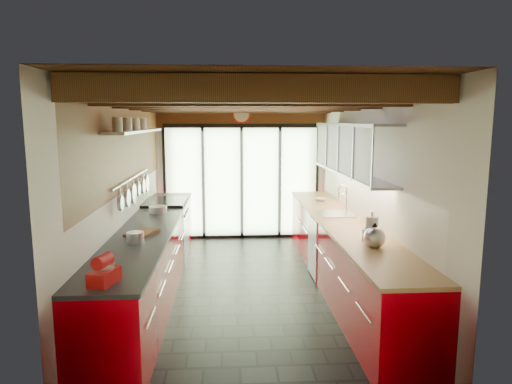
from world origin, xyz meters
TOP-DOWN VIEW (x-y plane):
  - ground at (0.00, 0.00)m, footprint 5.50×5.50m
  - room_shell at (0.00, 0.00)m, footprint 5.50×5.50m
  - ceiling_beams at (-0.00, 0.38)m, footprint 3.14×5.06m
  - glass_door at (0.00, 2.69)m, footprint 2.95×0.10m
  - left_counter at (-1.28, 0.00)m, footprint 0.68×5.00m
  - range_stove at (-1.28, 1.45)m, footprint 0.66×0.90m
  - right_counter at (1.27, 0.00)m, footprint 0.68×5.00m
  - sink_assembly at (1.29, 0.40)m, footprint 0.45×0.52m
  - upper_cabinets_right at (1.43, 0.30)m, footprint 0.34×3.00m
  - left_wall_fixtures at (-1.47, 0.25)m, footprint 0.28×2.60m
  - stand_mixer at (-1.27, -2.24)m, footprint 0.23×0.31m
  - pot_large at (-1.27, -0.99)m, footprint 0.25×0.25m
  - pot_small at (-1.27, 0.65)m, footprint 0.30×0.30m
  - cutting_board at (-1.27, -0.60)m, footprint 0.39×0.45m
  - kettle at (1.27, -1.31)m, footprint 0.27×0.31m
  - paper_towel at (1.27, -1.21)m, footprint 0.15×0.15m
  - soap_bottle at (1.27, -1.03)m, footprint 0.10×0.10m
  - bowl at (1.27, 1.49)m, footprint 0.25×0.25m

SIDE VIEW (x-z plane):
  - ground at x=0.00m, z-range 0.00..0.00m
  - right_counter at x=1.27m, z-range 0.00..0.92m
  - left_counter at x=-1.28m, z-range 0.00..0.92m
  - range_stove at x=-1.28m, z-range -0.01..0.96m
  - cutting_board at x=-1.27m, z-range 0.92..0.95m
  - bowl at x=1.27m, z-range 0.92..0.97m
  - sink_assembly at x=1.29m, z-range 0.75..1.17m
  - pot_small at x=-1.27m, z-range 0.92..1.02m
  - pot_large at x=-1.27m, z-range 0.92..1.04m
  - soap_bottle at x=1.27m, z-range 0.92..1.11m
  - stand_mixer at x=-1.27m, z-range 0.89..1.15m
  - kettle at x=1.27m, z-range 0.90..1.18m
  - paper_towel at x=1.27m, z-range 0.89..1.25m
  - room_shell at x=0.00m, z-range -1.10..4.40m
  - glass_door at x=0.00m, z-range 0.21..3.11m
  - left_wall_fixtures at x=-1.47m, z-range 1.32..2.28m
  - upper_cabinets_right at x=1.43m, z-range 0.35..3.35m
  - ceiling_beams at x=0.00m, z-range 0.01..4.91m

